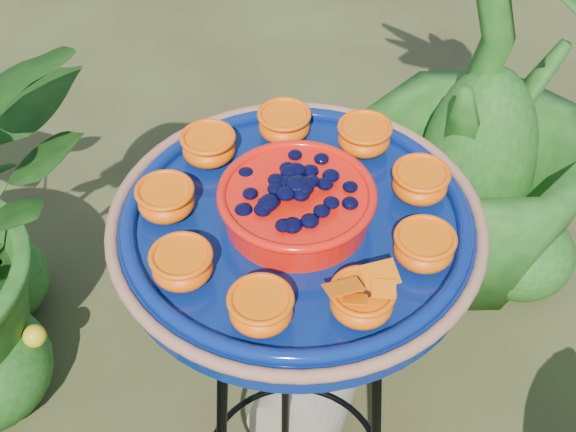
% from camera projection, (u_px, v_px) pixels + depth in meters
% --- Properties ---
extents(tripod_stand, '(0.41, 0.41, 0.91)m').
position_uv_depth(tripod_stand, '(295.00, 392.00, 1.29)').
color(tripod_stand, black).
rests_on(tripod_stand, ground).
extents(feeder_dish, '(0.58, 0.58, 0.11)m').
position_uv_depth(feeder_dish, '(297.00, 220.00, 1.01)').
color(feeder_dish, navy).
rests_on(feeder_dish, tripod_stand).
extents(driftwood_log, '(0.57, 0.58, 0.20)m').
position_uv_depth(driftwood_log, '(333.00, 329.00, 1.94)').
color(driftwood_log, gray).
rests_on(driftwood_log, ground).
extents(shrub_back_right, '(0.66, 0.66, 1.06)m').
position_uv_depth(shrub_back_right, '(490.00, 102.00, 1.87)').
color(shrub_back_right, '#154311').
rests_on(shrub_back_right, ground).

